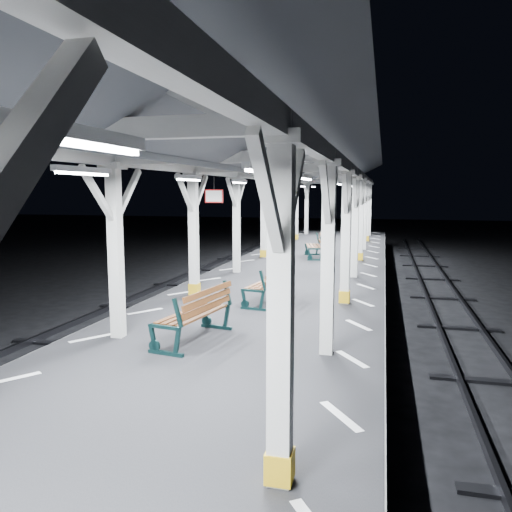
% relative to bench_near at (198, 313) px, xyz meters
% --- Properties ---
extents(ground, '(120.00, 120.00, 0.00)m').
position_rel_bench_near_xyz_m(ground, '(0.40, 1.89, -1.55)').
color(ground, black).
rests_on(ground, ground).
extents(platform, '(6.00, 50.00, 1.00)m').
position_rel_bench_near_xyz_m(platform, '(0.40, 1.89, -1.05)').
color(platform, black).
rests_on(platform, ground).
extents(hazard_stripes_left, '(1.00, 48.00, 0.01)m').
position_rel_bench_near_xyz_m(hazard_stripes_left, '(-2.05, 1.89, -0.55)').
color(hazard_stripes_left, silver).
rests_on(hazard_stripes_left, platform).
extents(hazard_stripes_right, '(1.00, 48.00, 0.01)m').
position_rel_bench_near_xyz_m(hazard_stripes_right, '(2.85, 1.89, -0.55)').
color(hazard_stripes_right, silver).
rests_on(hazard_stripes_right, platform).
extents(track_left, '(2.20, 60.00, 0.16)m').
position_rel_bench_near_xyz_m(track_left, '(-4.60, 1.89, -1.47)').
color(track_left, '#2D2D33').
rests_on(track_left, ground).
extents(track_right, '(2.20, 60.00, 0.16)m').
position_rel_bench_near_xyz_m(track_right, '(5.40, 1.89, -1.47)').
color(track_right, '#2D2D33').
rests_on(track_right, ground).
extents(canopy, '(5.40, 49.00, 4.65)m').
position_rel_bench_near_xyz_m(canopy, '(0.40, 1.87, 3.01)').
color(canopy, silver).
rests_on(canopy, platform).
extents(bench_near, '(1.00, 1.99, 1.03)m').
position_rel_bench_near_xyz_m(bench_near, '(0.00, 0.00, 0.00)').
color(bench_near, '#0E2A2A').
rests_on(bench_near, platform).
extents(bench_mid, '(0.94, 1.89, 0.98)m').
position_rel_bench_near_xyz_m(bench_mid, '(0.61, 3.49, -0.03)').
color(bench_mid, '#0E2A2A').
rests_on(bench_mid, platform).
extents(bench_far, '(1.07, 1.96, 1.01)m').
position_rel_bench_near_xyz_m(bench_far, '(0.57, 12.38, -0.01)').
color(bench_far, '#0E2A2A').
rests_on(bench_far, platform).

